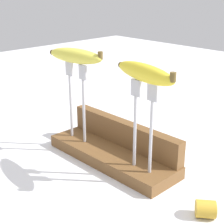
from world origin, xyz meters
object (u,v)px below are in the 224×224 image
object	(u,v)px
fork_stand_right	(143,119)
banana_raised_right	(145,73)
banana_raised_left	(75,56)
fork_stand_left	(77,95)
banana_chunk_near	(206,209)

from	to	relation	value
fork_stand_right	banana_raised_right	xyz separation A→B (m)	(-0.00, 0.00, 0.10)
banana_raised_left	banana_raised_right	xyz separation A→B (m)	(0.22, 0.00, -0.00)
fork_stand_right	banana_raised_left	xyz separation A→B (m)	(-0.22, -0.00, 0.10)
fork_stand_left	fork_stand_right	world-z (taller)	fork_stand_left
banana_chunk_near	fork_stand_left	bearing A→B (deg)	178.27
banana_raised_right	banana_raised_left	bearing A→B (deg)	-179.99
fork_stand_right	banana_raised_left	world-z (taller)	banana_raised_left
banana_raised_left	banana_chunk_near	bearing A→B (deg)	-1.73
fork_stand_left	banana_raised_right	distance (m)	0.24
banana_raised_left	banana_chunk_near	world-z (taller)	banana_raised_left
fork_stand_right	banana_raised_left	distance (m)	0.24
fork_stand_left	fork_stand_right	distance (m)	0.22
fork_stand_left	banana_raised_left	world-z (taller)	banana_raised_left
fork_stand_left	banana_raised_left	xyz separation A→B (m)	(-0.00, -0.00, 0.10)
fork_stand_right	banana_chunk_near	bearing A→B (deg)	-3.95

